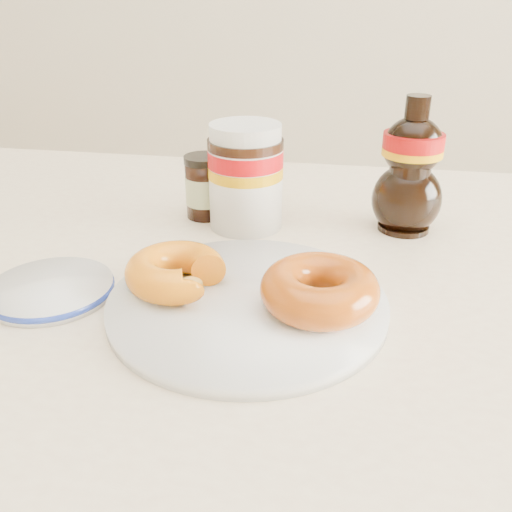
% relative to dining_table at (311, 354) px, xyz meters
% --- Properties ---
extents(dining_table, '(1.40, 0.90, 0.75)m').
position_rel_dining_table_xyz_m(dining_table, '(0.00, 0.00, 0.00)').
color(dining_table, '#FFEBC2').
rests_on(dining_table, ground).
extents(plate, '(0.27, 0.27, 0.01)m').
position_rel_dining_table_xyz_m(plate, '(-0.06, -0.05, 0.09)').
color(plate, white).
rests_on(plate, dining_table).
extents(donut_bitten, '(0.13, 0.13, 0.04)m').
position_rel_dining_table_xyz_m(donut_bitten, '(-0.14, -0.04, 0.11)').
color(donut_bitten, orange).
rests_on(donut_bitten, plate).
extents(donut_whole, '(0.14, 0.14, 0.04)m').
position_rel_dining_table_xyz_m(donut_whole, '(0.01, -0.06, 0.12)').
color(donut_whole, '#AB420B').
rests_on(donut_whole, plate).
extents(nutella_jar, '(0.10, 0.10, 0.13)m').
position_rel_dining_table_xyz_m(nutella_jar, '(-0.10, 0.16, 0.16)').
color(nutella_jar, white).
rests_on(nutella_jar, dining_table).
extents(syrup_bottle, '(0.10, 0.09, 0.17)m').
position_rel_dining_table_xyz_m(syrup_bottle, '(0.10, 0.18, 0.17)').
color(syrup_bottle, black).
rests_on(syrup_bottle, dining_table).
extents(dark_jar, '(0.05, 0.05, 0.08)m').
position_rel_dining_table_xyz_m(dark_jar, '(-0.16, 0.18, 0.12)').
color(dark_jar, black).
rests_on(dark_jar, dining_table).
extents(blue_rim_saucer, '(0.13, 0.13, 0.01)m').
position_rel_dining_table_xyz_m(blue_rim_saucer, '(-0.27, -0.06, 0.09)').
color(blue_rim_saucer, white).
rests_on(blue_rim_saucer, dining_table).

